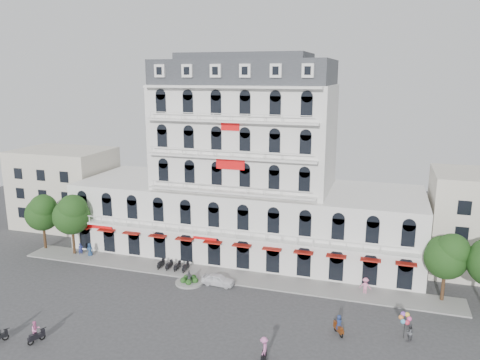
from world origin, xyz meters
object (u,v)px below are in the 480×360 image
(rider_center, at_px, (264,349))
(rider_southwest, at_px, (36,332))
(rider_east, at_px, (339,325))
(parked_car, at_px, (218,280))
(balloon_vendor, at_px, (408,327))

(rider_center, bearing_deg, rider_southwest, -87.09)
(rider_east, bearing_deg, rider_southwest, 77.49)
(rider_center, bearing_deg, parked_car, -151.69)
(parked_car, distance_m, balloon_vendor, 20.72)
(rider_southwest, relative_size, rider_center, 0.89)
(rider_center, height_order, balloon_vendor, balloon_vendor)
(parked_car, distance_m, rider_southwest, 19.45)
(balloon_vendor, bearing_deg, rider_southwest, -161.87)
(rider_center, relative_size, balloon_vendor, 0.95)
(rider_east, height_order, rider_center, rider_center)
(parked_car, height_order, rider_southwest, rider_southwest)
(rider_center, xyz_separation_m, balloon_vendor, (11.38, 7.12, 0.02))
(rider_center, bearing_deg, rider_east, 132.80)
(parked_car, bearing_deg, rider_southwest, 146.75)
(rider_southwest, bearing_deg, balloon_vendor, -51.67)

